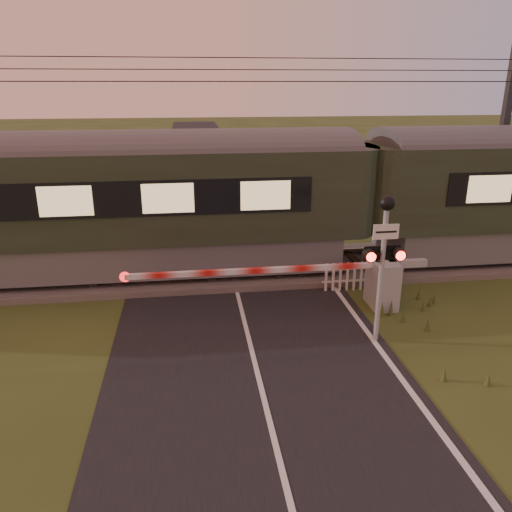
{
  "coord_description": "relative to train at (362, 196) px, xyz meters",
  "views": [
    {
      "loc": [
        -1.18,
        -7.73,
        5.45
      ],
      "look_at": [
        0.3,
        3.2,
        1.62
      ],
      "focal_mm": 35.0,
      "sensor_mm": 36.0,
      "label": 1
    }
  ],
  "objects": [
    {
      "name": "ground",
      "position": [
        -3.99,
        -6.5,
        -2.25
      ],
      "size": [
        160.0,
        160.0,
        0.0
      ],
      "primitive_type": "plane",
      "color": "#313F18",
      "rests_on": "ground"
    },
    {
      "name": "road",
      "position": [
        -3.97,
        -6.73,
        -2.24
      ],
      "size": [
        6.0,
        140.0,
        0.03
      ],
      "color": "black",
      "rests_on": "ground"
    },
    {
      "name": "track_bed",
      "position": [
        -3.99,
        0.0,
        -2.18
      ],
      "size": [
        140.0,
        3.4,
        0.39
      ],
      "color": "#47423D",
      "rests_on": "ground"
    },
    {
      "name": "overhead_wires",
      "position": [
        -3.99,
        0.0,
        3.48
      ],
      "size": [
        120.0,
        0.62,
        0.62
      ],
      "color": "black",
      "rests_on": "ground"
    },
    {
      "name": "train",
      "position": [
        0.0,
        0.0,
        0.0
      ],
      "size": [
        42.17,
        2.91,
        3.93
      ],
      "color": "slate",
      "rests_on": "ground"
    },
    {
      "name": "boom_gate",
      "position": [
        -0.74,
        -2.98,
        -1.56
      ],
      "size": [
        7.62,
        0.95,
        1.26
      ],
      "color": "gray",
      "rests_on": "ground"
    },
    {
      "name": "crossing_signal",
      "position": [
        -1.17,
        -4.74,
        0.02
      ],
      "size": [
        0.84,
        0.35,
        3.3
      ],
      "color": "gray",
      "rests_on": "ground"
    },
    {
      "name": "picket_fence",
      "position": [
        -0.55,
        -1.89,
        -1.83
      ],
      "size": [
        2.2,
        0.07,
        0.82
      ],
      "color": "silver",
      "rests_on": "ground"
    },
    {
      "name": "catenary_mast",
      "position": [
        5.81,
        2.23,
        1.72
      ],
      "size": [
        0.24,
        2.47,
        7.66
      ],
      "color": "#2D2D30",
      "rests_on": "ground"
    }
  ]
}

